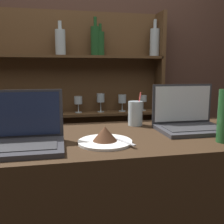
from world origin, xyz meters
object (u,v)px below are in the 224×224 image
object	(u,v)px
cake_plate	(105,137)
laptop_near	(18,136)
laptop_far	(189,120)
water_glass	(135,113)

from	to	relation	value
cake_plate	laptop_near	bearing A→B (deg)	178.57
laptop_near	cake_plate	world-z (taller)	laptop_near
laptop_near	laptop_far	world-z (taller)	laptop_far
laptop_far	water_glass	size ratio (longest dim) A/B	1.85
laptop_far	cake_plate	bearing A→B (deg)	-161.55
laptop_near	laptop_far	bearing A→B (deg)	10.23
cake_plate	water_glass	size ratio (longest dim) A/B	1.24
laptop_far	water_glass	xyz separation A→B (m)	(-0.22, 0.15, 0.02)
laptop_far	cake_plate	xyz separation A→B (m)	(-0.44, -0.15, -0.02)
laptop_near	cake_plate	xyz separation A→B (m)	(0.32, -0.01, -0.02)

